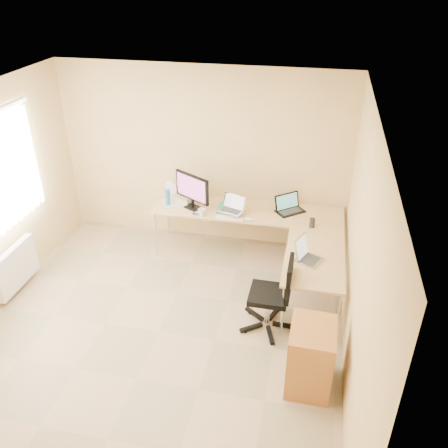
% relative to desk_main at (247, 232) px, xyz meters
% --- Properties ---
extents(floor, '(4.50, 4.50, 0.00)m').
position_rel_desk_main_xyz_m(floor, '(-0.72, -1.85, -0.36)').
color(floor, tan).
rests_on(floor, ground).
extents(ceiling, '(4.50, 4.50, 0.00)m').
position_rel_desk_main_xyz_m(ceiling, '(-0.72, -1.85, 2.24)').
color(ceiling, white).
rests_on(ceiling, ground).
extents(wall_back, '(4.50, 0.00, 4.50)m').
position_rel_desk_main_xyz_m(wall_back, '(-0.72, 0.40, 0.93)').
color(wall_back, '#E8BF72').
rests_on(wall_back, ground).
extents(wall_front, '(4.50, 0.00, 4.50)m').
position_rel_desk_main_xyz_m(wall_front, '(-0.72, -4.10, 0.93)').
color(wall_front, '#E8BF72').
rests_on(wall_front, ground).
extents(wall_right, '(0.00, 4.50, 4.50)m').
position_rel_desk_main_xyz_m(wall_right, '(1.38, -1.85, 0.93)').
color(wall_right, '#E8BF72').
rests_on(wall_right, ground).
extents(desk_main, '(2.65, 0.70, 0.73)m').
position_rel_desk_main_xyz_m(desk_main, '(0.00, 0.00, 0.00)').
color(desk_main, tan).
rests_on(desk_main, ground).
extents(desk_return, '(0.70, 1.30, 0.73)m').
position_rel_desk_main_xyz_m(desk_return, '(0.98, -1.00, 0.00)').
color(desk_return, tan).
rests_on(desk_return, ground).
extents(monitor, '(0.61, 0.47, 0.51)m').
position_rel_desk_main_xyz_m(monitor, '(-0.76, -0.10, 0.62)').
color(monitor, black).
rests_on(monitor, desk_main).
extents(book_stack, '(0.24, 0.31, 0.05)m').
position_rel_desk_main_xyz_m(book_stack, '(-0.29, -0.07, 0.39)').
color(book_stack, '#1F8D6F').
rests_on(book_stack, desk_main).
extents(laptop_center, '(0.40, 0.35, 0.21)m').
position_rel_desk_main_xyz_m(laptop_center, '(-0.19, -0.18, 0.52)').
color(laptop_center, silver).
rests_on(laptop_center, desk_main).
extents(laptop_black, '(0.47, 0.46, 0.24)m').
position_rel_desk_main_xyz_m(laptop_black, '(0.59, 0.06, 0.49)').
color(laptop_black, black).
rests_on(laptop_black, desk_main).
extents(keyboard, '(0.38, 0.13, 0.02)m').
position_rel_desk_main_xyz_m(keyboard, '(-0.19, -0.30, 0.37)').
color(keyboard, white).
rests_on(keyboard, desk_main).
extents(mouse, '(0.12, 0.09, 0.04)m').
position_rel_desk_main_xyz_m(mouse, '(0.06, -0.30, 0.39)').
color(mouse, silver).
rests_on(mouse, desk_main).
extents(mug, '(0.14, 0.14, 0.10)m').
position_rel_desk_main_xyz_m(mug, '(-0.58, -0.30, 0.42)').
color(mug, silver).
rests_on(mug, desk_main).
extents(cd_stack, '(0.12, 0.12, 0.03)m').
position_rel_desk_main_xyz_m(cd_stack, '(-0.66, -0.30, 0.38)').
color(cd_stack, silver).
rests_on(cd_stack, desk_main).
extents(water_bottle, '(0.09, 0.09, 0.24)m').
position_rel_desk_main_xyz_m(water_bottle, '(-1.13, -0.09, 0.49)').
color(water_bottle, '#2468A8').
rests_on(water_bottle, desk_main).
extents(papers, '(0.31, 0.35, 0.01)m').
position_rel_desk_main_xyz_m(papers, '(-1.13, -0.02, 0.37)').
color(papers, silver).
rests_on(papers, desk_main).
extents(white_box, '(0.26, 0.20, 0.09)m').
position_rel_desk_main_xyz_m(white_box, '(-0.95, 0.02, 0.41)').
color(white_box, beige).
rests_on(white_box, desk_main).
extents(desk_fan, '(0.27, 0.27, 0.27)m').
position_rel_desk_main_xyz_m(desk_fan, '(-1.13, 0.13, 0.50)').
color(desk_fan, silver).
rests_on(desk_fan, desk_main).
extents(black_cup, '(0.09, 0.09, 0.12)m').
position_rel_desk_main_xyz_m(black_cup, '(0.90, -0.30, 0.43)').
color(black_cup, black).
rests_on(black_cup, desk_main).
extents(laptop_return, '(0.42, 0.38, 0.23)m').
position_rel_desk_main_xyz_m(laptop_return, '(0.91, -1.09, 0.48)').
color(laptop_return, '#B0AFB7').
rests_on(laptop_return, desk_return).
extents(office_chair, '(0.58, 0.58, 0.95)m').
position_rel_desk_main_xyz_m(office_chair, '(0.50, -1.48, 0.14)').
color(office_chair, black).
rests_on(office_chair, ground).
extents(cabinet, '(0.45, 0.55, 0.75)m').
position_rel_desk_main_xyz_m(cabinet, '(1.02, -2.26, -0.01)').
color(cabinet, brown).
rests_on(cabinet, ground).
extents(radiator, '(0.09, 0.80, 0.55)m').
position_rel_desk_main_xyz_m(radiator, '(-2.75, -1.45, -0.02)').
color(radiator, white).
rests_on(radiator, ground).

